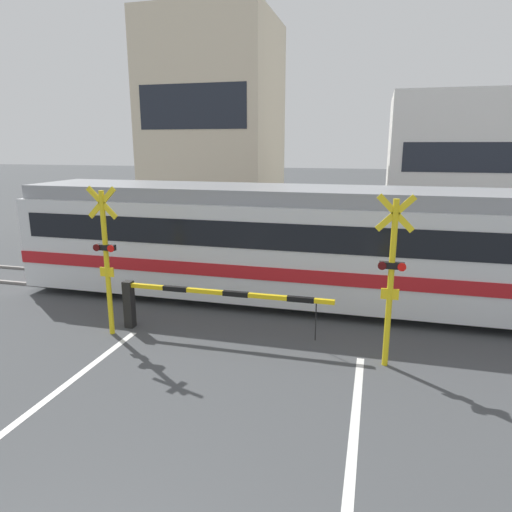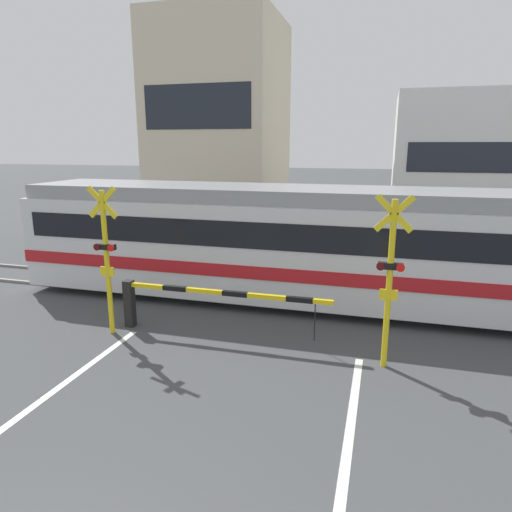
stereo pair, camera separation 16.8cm
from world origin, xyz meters
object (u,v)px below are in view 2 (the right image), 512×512
object	(u,v)px
crossing_signal_right	(390,275)
crossing_barrier_far	(336,251)
commuter_train	(373,246)
crossing_barrier_near	(183,298)
pedestrian	(317,225)
crossing_signal_left	(106,254)

from	to	relation	value
crossing_signal_right	crossing_barrier_far	bearing A→B (deg)	104.58
commuter_train	crossing_barrier_near	bearing A→B (deg)	-144.40
crossing_barrier_near	crossing_barrier_far	world-z (taller)	same
crossing_barrier_far	crossing_signal_right	size ratio (longest dim) A/B	1.45
commuter_train	pedestrian	world-z (taller)	commuter_train
commuter_train	crossing_signal_right	size ratio (longest dim) A/B	5.76
commuter_train	pedestrian	xyz separation A→B (m)	(-2.26, 5.93, -0.58)
crossing_signal_right	pedestrian	xyz separation A→B (m)	(-2.63, 9.17, -0.75)
crossing_barrier_far	pedestrian	world-z (taller)	pedestrian
crossing_signal_left	crossing_barrier_far	bearing A→B (deg)	54.14
crossing_barrier_near	crossing_barrier_far	distance (m)	6.12
commuter_train	pedestrian	distance (m)	6.37
commuter_train	pedestrian	size ratio (longest dim) A/B	10.43
crossing_barrier_far	crossing_signal_left	world-z (taller)	crossing_signal_left
commuter_train	crossing_barrier_near	world-z (taller)	commuter_train
crossing_barrier_near	crossing_barrier_far	bearing A→B (deg)	63.42
crossing_signal_right	pedestrian	distance (m)	9.57
commuter_train	crossing_barrier_far	distance (m)	3.03
crossing_barrier_near	crossing_signal_right	xyz separation A→B (m)	(4.28, -0.44, 0.98)
crossing_barrier_near	crossing_signal_left	xyz separation A→B (m)	(-1.54, -0.44, 0.98)
crossing_signal_left	crossing_signal_right	size ratio (longest dim) A/B	1.00
crossing_barrier_near	commuter_train	bearing A→B (deg)	35.60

